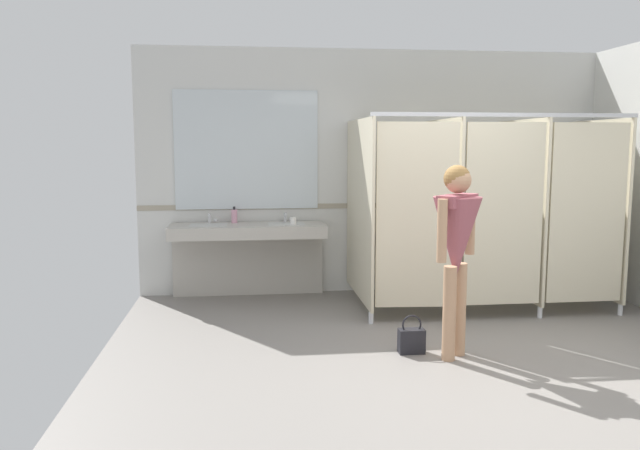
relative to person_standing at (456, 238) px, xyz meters
The scene contains 10 objects.
ground_plane 1.10m from the person_standing, 102.67° to the right, with size 5.89×6.07×0.10m, color gray.
wall_back 2.61m from the person_standing, 91.10° to the left, with size 5.89×0.12×2.91m, color silver.
wall_back_tile_band 2.51m from the person_standing, 91.13° to the left, with size 5.89×0.01×0.06m, color #9E937F.
vanity_counter 2.89m from the person_standing, 126.61° to the left, with size 1.77×0.58×0.99m.
mirror_panel 3.11m from the person_standing, 124.27° to the left, with size 1.67×0.02×1.39m, color silver.
bathroom_stalls 1.76m from the person_standing, 61.37° to the left, with size 2.73×1.51×2.10m.
person_standing is the anchor object (origin of this frame).
handbag 0.97m from the person_standing, 155.68° to the left, with size 0.22×0.12×0.34m.
soap_dispenser 3.02m from the person_standing, 128.04° to the left, with size 0.07×0.07×0.19m.
paper_cup 2.45m from the person_standing, 119.16° to the left, with size 0.07×0.07×0.08m, color white.
Camera 1 is at (-1.67, -4.71, 1.78)m, focal length 35.05 mm.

